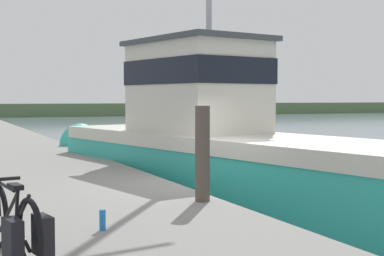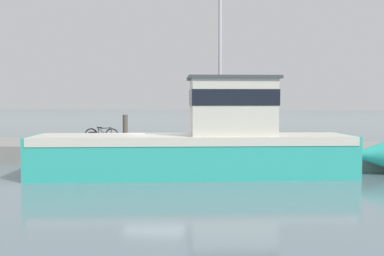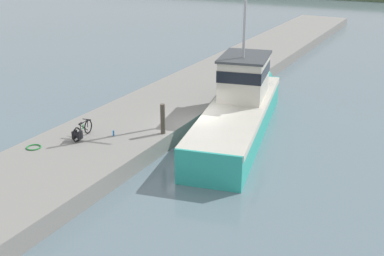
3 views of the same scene
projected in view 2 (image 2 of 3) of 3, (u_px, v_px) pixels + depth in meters
The scene contains 8 objects.
ground_plane at pixel (156, 170), 20.35m from camera, with size 320.00×320.00×0.00m, color slate.
dock_pier at pixel (172, 152), 23.68m from camera, with size 5.50×80.00×0.83m, color gray.
fishing_boat_main at pixel (212, 142), 18.65m from camera, with size 5.28×14.63×10.11m.
bicycle_touring at pixel (99, 135), 24.89m from camera, with size 0.61×1.73×0.76m.
mooring_post at pixel (125, 131), 21.50m from camera, with size 0.23×0.23×1.48m, color #51473D.
hose_coil at pixel (74, 139), 26.35m from camera, with size 0.66×0.66×0.06m, color #197A2D.
water_bottle_by_bike at pixel (110, 141), 23.65m from camera, with size 0.08×0.08×0.25m, color blue.
water_bottle_on_curb at pixel (122, 139), 25.49m from camera, with size 0.06×0.06×0.22m, color green.
Camera 2 is at (19.73, 4.69, 2.86)m, focal length 45.00 mm.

